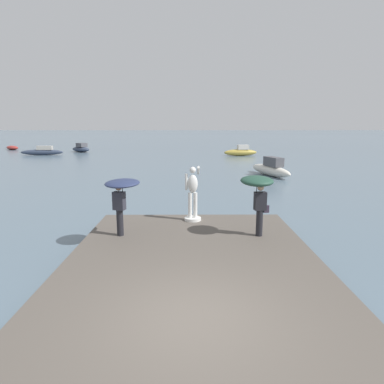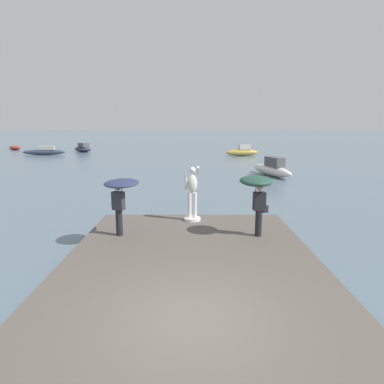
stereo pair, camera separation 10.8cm
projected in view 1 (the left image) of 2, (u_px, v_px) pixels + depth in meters
ground_plane at (190, 155)px, 45.90m from camera, size 400.00×400.00×0.00m
pier at (193, 275)px, 8.87m from camera, size 7.02×10.60×0.40m
statue_white_figure at (193, 196)px, 13.04m from camera, size 0.64×0.88×2.10m
onlooker_left at (121, 190)px, 11.12m from camera, size 1.42×1.43×1.91m
onlooker_right at (258, 188)px, 11.09m from camera, size 1.20×1.22×2.03m
boat_near at (81, 149)px, 50.62m from camera, size 3.66×3.26×1.34m
boat_mid at (12, 148)px, 55.28m from camera, size 3.29×3.09×0.65m
boat_far at (42, 152)px, 45.64m from camera, size 5.61×1.20×1.22m
boat_leftward at (241, 152)px, 44.59m from camera, size 4.41×1.55×1.41m
boat_rightward at (271, 169)px, 27.31m from camera, size 2.63×5.51×1.51m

